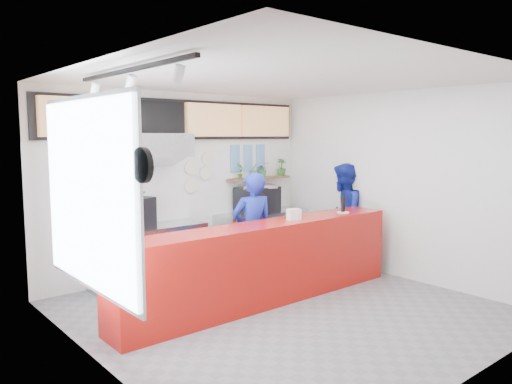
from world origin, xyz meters
TOP-DOWN VIEW (x-y plane):
  - floor at (0.00, 0.00)m, footprint 5.00×5.00m
  - ceiling at (0.00, 0.00)m, footprint 5.00×5.00m
  - wall_back at (0.00, 2.50)m, footprint 5.00×0.00m
  - wall_left at (-2.50, 0.00)m, footprint 0.00×5.00m
  - wall_right at (2.50, 0.00)m, footprint 0.00×5.00m
  - service_counter at (0.00, 0.40)m, footprint 4.50×0.60m
  - cream_band at (0.00, 2.49)m, footprint 5.00×0.02m
  - prep_bench at (-0.80, 2.20)m, footprint 1.80×0.60m
  - panini_oven at (-1.07, 2.20)m, footprint 0.67×0.67m
  - extraction_hood at (-0.80, 2.15)m, footprint 1.20×0.70m
  - hood_lip at (-0.80, 2.15)m, footprint 1.20×0.69m
  - right_bench at (1.50, 2.20)m, footprint 1.80×0.60m
  - espresso_machine at (1.38, 2.20)m, footprint 0.77×0.59m
  - espresso_tray at (1.38, 2.20)m, footprint 0.75×0.65m
  - herb_shelf at (1.60, 2.40)m, footprint 1.40×0.18m
  - menu_board_far_left at (-1.75, 2.38)m, footprint 1.10×0.10m
  - menu_board_mid_left at (-0.59, 2.38)m, footprint 1.10×0.10m
  - menu_board_mid_right at (0.57, 2.38)m, footprint 1.10×0.10m
  - menu_board_far_right at (1.73, 2.38)m, footprint 1.10×0.10m
  - soffit at (0.00, 2.46)m, footprint 4.80×0.04m
  - window_pane at (-2.47, 0.30)m, footprint 0.04×2.20m
  - window_frame at (-2.45, 0.30)m, footprint 0.03×2.30m
  - wall_clock_rim at (-2.46, -0.90)m, footprint 0.05×0.30m
  - wall_clock_face at (-2.43, -0.90)m, footprint 0.02×0.26m
  - track_rail at (-2.10, 0.00)m, footprint 0.05×2.40m
  - dec_plate_a at (0.15, 2.47)m, footprint 0.24×0.03m
  - dec_plate_b at (0.45, 2.47)m, footprint 0.24×0.03m
  - dec_plate_c at (0.15, 2.47)m, footprint 0.24×0.03m
  - dec_plate_d at (0.50, 2.47)m, footprint 0.24×0.03m
  - photo_frame_a at (1.10, 2.48)m, footprint 0.20×0.02m
  - photo_frame_b at (1.40, 2.48)m, footprint 0.20×0.02m
  - photo_frame_c at (1.70, 2.48)m, footprint 0.20×0.02m
  - photo_frame_d at (1.10, 2.48)m, footprint 0.20×0.02m
  - photo_frame_e at (1.40, 2.48)m, footprint 0.20×0.02m
  - photo_frame_f at (1.70, 2.48)m, footprint 0.20×0.02m
  - staff_center at (0.22, 0.93)m, footprint 0.73×0.58m
  - staff_right at (2.38, 1.03)m, footprint 1.10×1.02m
  - herb_a at (1.15, 2.40)m, footprint 0.18×0.15m
  - herb_b at (1.47, 2.40)m, footprint 0.18×0.16m
  - herb_c at (1.69, 2.40)m, footprint 0.31×0.29m
  - herb_d at (2.16, 2.40)m, footprint 0.21×0.19m
  - glass_vase at (-1.96, 0.35)m, footprint 0.20×0.20m
  - basil_vase at (-1.96, 0.35)m, footprint 0.43×0.40m
  - napkin_holder at (0.51, 0.35)m, footprint 0.20×0.15m
  - white_plate at (1.56, 0.34)m, footprint 0.24×0.24m
  - pepper_mill at (1.56, 0.34)m, footprint 0.08×0.08m

SIDE VIEW (x-z plane):
  - floor at x=0.00m, z-range 0.00..0.00m
  - prep_bench at x=-0.80m, z-range 0.00..0.90m
  - right_bench at x=1.50m, z-range 0.00..0.90m
  - service_counter at x=0.00m, z-range 0.00..1.10m
  - staff_center at x=0.22m, z-range 0.00..1.76m
  - staff_right at x=2.38m, z-range 0.00..1.81m
  - white_plate at x=1.56m, z-range 1.10..1.11m
  - espresso_machine at x=1.38m, z-range 0.90..1.37m
  - panini_oven at x=-1.07m, z-range 0.90..1.37m
  - napkin_holder at x=0.51m, z-range 1.10..1.26m
  - glass_vase at x=-1.96m, z-range 1.10..1.32m
  - pepper_mill at x=1.56m, z-range 1.11..1.37m
  - espresso_tray at x=1.38m, z-range 1.35..1.41m
  - dec_plate_c at x=0.15m, z-range 1.33..1.57m
  - wall_back at x=0.00m, z-range -1.00..4.00m
  - wall_left at x=-2.50m, z-range -1.00..4.00m
  - wall_right at x=2.50m, z-range -1.00..4.00m
  - herb_shelf at x=1.60m, z-range 1.48..1.52m
  - basil_vase at x=-1.96m, z-range 1.32..1.70m
  - dec_plate_b at x=0.45m, z-range 1.53..1.77m
  - herb_c at x=1.69m, z-range 1.52..1.80m
  - herb_b at x=1.47m, z-range 1.52..1.80m
  - herb_a at x=1.15m, z-range 1.52..1.80m
  - herb_d at x=2.16m, z-range 1.52..1.85m
  - window_pane at x=-2.47m, z-range 0.75..2.65m
  - window_frame at x=-2.45m, z-range 0.70..2.70m
  - dec_plate_a at x=0.15m, z-range 1.63..1.87m
  - photo_frame_d at x=1.10m, z-range 1.62..1.88m
  - photo_frame_e at x=1.40m, z-range 1.62..1.88m
  - photo_frame_f at x=1.70m, z-range 1.62..1.88m
  - dec_plate_d at x=0.50m, z-range 1.78..2.02m
  - hood_lip at x=-0.80m, z-range 1.79..2.11m
  - photo_frame_a at x=1.10m, z-range 1.88..2.12m
  - photo_frame_b at x=1.40m, z-range 1.88..2.12m
  - photo_frame_c at x=1.70m, z-range 1.88..2.12m
  - wall_clock_rim at x=-2.46m, z-range 1.90..2.20m
  - wall_clock_face at x=-2.43m, z-range 1.92..2.18m
  - extraction_hood at x=-0.80m, z-range 1.98..2.32m
  - menu_board_far_left at x=-1.75m, z-range 2.27..2.82m
  - menu_board_mid_left at x=-0.59m, z-range 2.27..2.82m
  - menu_board_mid_right at x=0.57m, z-range 2.27..2.82m
  - menu_board_far_right at x=1.73m, z-range 2.27..2.82m
  - soffit at x=0.00m, z-range 2.22..2.88m
  - cream_band at x=0.00m, z-range 2.20..3.00m
  - track_rail at x=-2.10m, z-range 2.92..2.96m
  - ceiling at x=0.00m, z-range 3.00..3.00m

